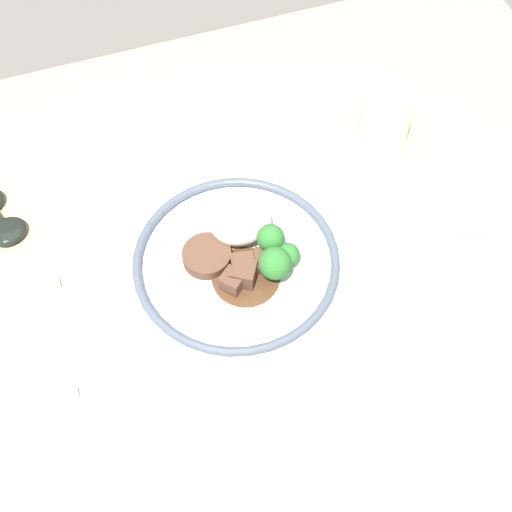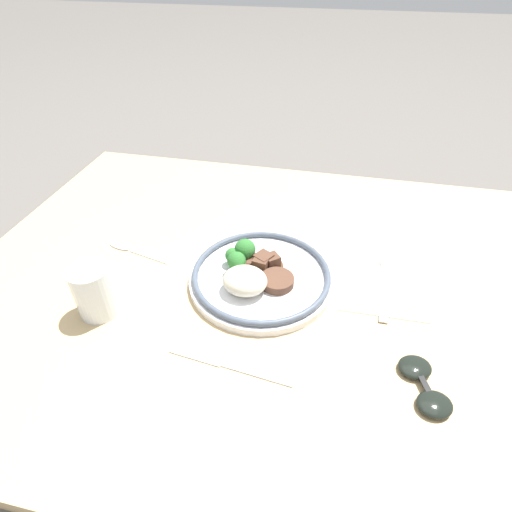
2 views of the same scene
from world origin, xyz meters
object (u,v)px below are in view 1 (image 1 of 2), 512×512
Objects in this scene: plate at (239,259)px; fork at (62,322)px; juice_glass at (385,122)px; spoon at (458,229)px; knife at (204,151)px.

fork is at bearing -178.11° from plate.
juice_glass reaches higher than plate.
plate is 2.85× the size of juice_glass.
spoon is at bearing -92.45° from fork.
juice_glass is at bearing 27.09° from plate.
plate is at bearing -152.91° from juice_glass.
juice_glass reaches higher than knife.
spoon is (0.54, -0.03, -0.00)m from fork.
knife is 0.38m from spoon.
spoon is (0.04, -0.18, -0.04)m from juice_glass.
plate is 0.30m from juice_glass.
juice_glass reaches higher than spoon.
knife is (0.25, 0.21, -0.00)m from fork.
plate is 0.21m from knife.
fork is at bearing -132.89° from knife.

